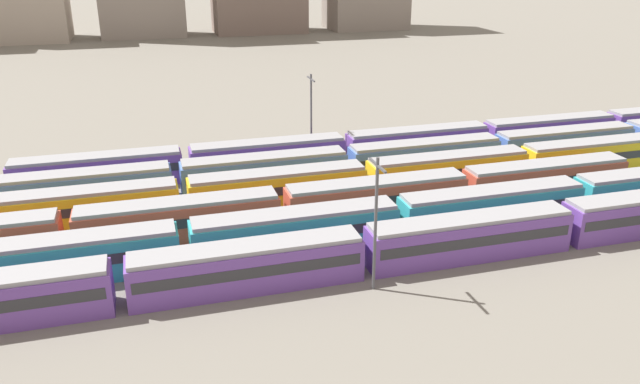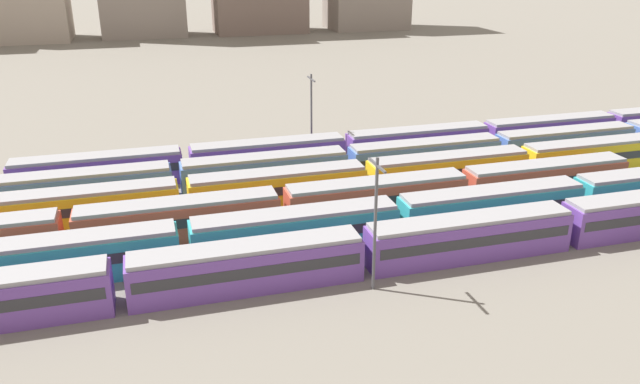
{
  "view_description": "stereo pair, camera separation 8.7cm",
  "coord_description": "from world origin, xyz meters",
  "views": [
    {
      "loc": [
        7.52,
        -42.4,
        24.95
      ],
      "look_at": [
        23.46,
        13.0,
        2.04
      ],
      "focal_mm": 35.2,
      "sensor_mm": 36.0,
      "label": 1
    },
    {
      "loc": [
        7.6,
        -42.42,
        24.95
      ],
      "look_at": [
        23.46,
        13.0,
        2.04
      ],
      "focal_mm": 35.2,
      "sensor_mm": 36.0,
      "label": 2
    }
  ],
  "objects": [
    {
      "name": "train_track_3",
      "position": [
        29.25,
        15.6,
        1.9
      ],
      "size": [
        74.7,
        3.06,
        3.75
      ],
      "color": "yellow",
      "rests_on": "ground_plane"
    },
    {
      "name": "train_track_2",
      "position": [
        19.02,
        10.4,
        1.9
      ],
      "size": [
        74.7,
        3.06,
        3.75
      ],
      "color": "#BC4C38",
      "rests_on": "ground_plane"
    },
    {
      "name": "catenary_pole_2",
      "position": [
        23.23,
        -2.76,
        5.93
      ],
      "size": [
        0.24,
        3.2,
        10.74
      ],
      "color": "#4C4C51",
      "rests_on": "ground_plane"
    },
    {
      "name": "catenary_pole_1",
      "position": [
        27.04,
        29.29,
        5.82
      ],
      "size": [
        0.24,
        3.2,
        10.52
      ],
      "color": "#4C4C51",
      "rests_on": "ground_plane"
    },
    {
      "name": "train_track_0",
      "position": [
        42.29,
        0.0,
        1.9
      ],
      "size": [
        112.5,
        3.06,
        3.75
      ],
      "color": "#6B429E",
      "rests_on": "ground_plane"
    },
    {
      "name": "ground_plane",
      "position": [
        0.0,
        13.0,
        0.0
      ],
      "size": [
        600.0,
        600.0,
        0.0
      ],
      "primitive_type": "plane",
      "color": "slate"
    },
    {
      "name": "train_track_1",
      "position": [
        37.95,
        5.2,
        1.9
      ],
      "size": [
        93.6,
        3.06,
        3.75
      ],
      "color": "teal",
      "rests_on": "ground_plane"
    },
    {
      "name": "train_track_4",
      "position": [
        38.38,
        20.8,
        1.9
      ],
      "size": [
        93.6,
        3.06,
        3.75
      ],
      "color": "#4C70BC",
      "rests_on": "ground_plane"
    },
    {
      "name": "train_track_5",
      "position": [
        39.81,
        26.0,
        1.9
      ],
      "size": [
        93.6,
        3.06,
        3.75
      ],
      "color": "#6B429E",
      "rests_on": "ground_plane"
    }
  ]
}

